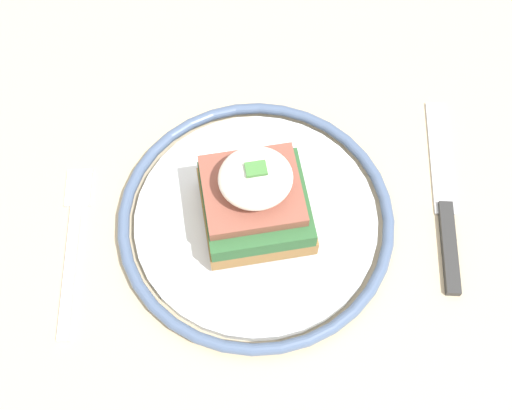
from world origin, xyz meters
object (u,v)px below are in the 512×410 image
Objects in this scene: sandwich at (255,199)px; knife at (445,208)px; fork at (73,240)px; plate at (256,219)px.

knife is (0.17, -0.01, -0.04)m from sandwich.
sandwich is 0.16m from fork.
plate is at bearing -3.23° from fork.
plate is 0.04m from sandwich.
sandwich is at bearing -175.03° from plate.
sandwich reaches higher than plate.
fork is at bearing 176.74° from sandwich.
plate is 1.25× the size of knife.
plate is 1.51× the size of fork.
sandwich is at bearing 175.01° from knife.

